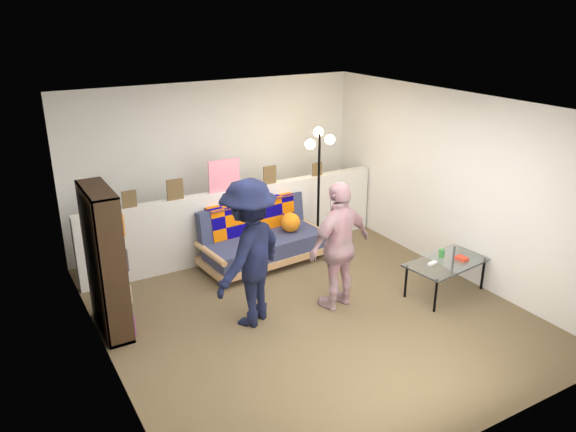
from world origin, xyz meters
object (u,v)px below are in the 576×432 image
at_px(futon_sofa, 263,239).
at_px(coffee_table, 447,263).
at_px(person_right, 340,246).
at_px(person_left, 249,253).
at_px(bookshelf, 106,266).
at_px(floor_lamp, 319,165).

relative_size(futon_sofa, coffee_table, 1.65).
bearing_deg(coffee_table, person_right, 162.49).
bearing_deg(person_left, person_right, 137.72).
height_order(bookshelf, coffee_table, bookshelf).
distance_m(futon_sofa, person_right, 1.59).
bearing_deg(futon_sofa, person_right, -81.91).
height_order(bookshelf, person_right, bookshelf).
height_order(person_left, person_right, person_left).
bearing_deg(bookshelf, futon_sofa, 17.25).
height_order(coffee_table, person_left, person_left).
height_order(coffee_table, person_right, person_right).
distance_m(futon_sofa, floor_lamp, 1.33).
relative_size(futon_sofa, bookshelf, 1.10).
distance_m(bookshelf, person_right, 2.61).
bearing_deg(person_right, futon_sofa, -92.98).
bearing_deg(person_left, floor_lamp, -173.88).
distance_m(futon_sofa, bookshelf, 2.40).
height_order(futon_sofa, person_left, person_left).
relative_size(futon_sofa, person_left, 1.07).
relative_size(floor_lamp, person_left, 1.06).
bearing_deg(floor_lamp, person_right, -114.98).
height_order(floor_lamp, person_left, floor_lamp).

